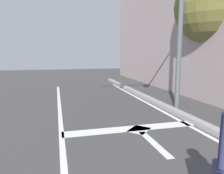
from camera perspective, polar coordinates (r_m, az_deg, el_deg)
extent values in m
cube|color=silver|center=(5.55, 5.03, -10.90)|extent=(3.42, 0.40, 0.01)
cube|color=silver|center=(4.77, 11.10, -14.42)|extent=(0.16, 1.40, 0.01)
cube|color=silver|center=(5.49, 7.20, -11.15)|extent=(0.71, 0.71, 0.01)
cylinder|color=#51595A|center=(7.56, 17.54, 12.93)|extent=(0.16, 0.16, 4.93)
cylinder|color=brown|center=(9.53, 24.18, 5.25)|extent=(0.24, 0.24, 2.81)
sphere|color=brown|center=(9.69, 25.07, 18.78)|extent=(2.89, 2.89, 2.89)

